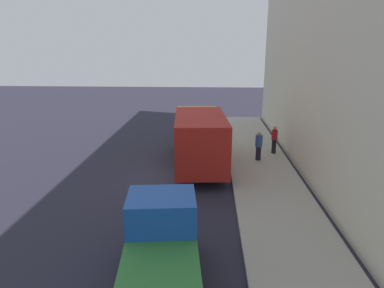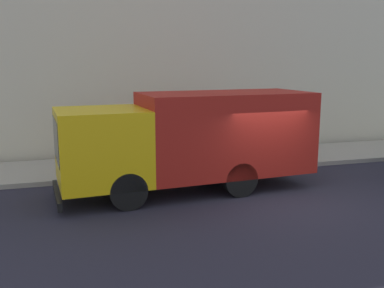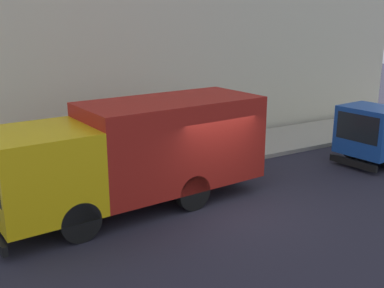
{
  "view_description": "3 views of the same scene",
  "coord_description": "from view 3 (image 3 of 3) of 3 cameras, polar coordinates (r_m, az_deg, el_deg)",
  "views": [
    {
      "loc": [
        1.91,
        -15.64,
        6.31
      ],
      "look_at": [
        0.95,
        1.91,
        1.28
      ],
      "focal_mm": 31.82,
      "sensor_mm": 36.0,
      "label": 1
    },
    {
      "loc": [
        -11.09,
        5.66,
        3.91
      ],
      "look_at": [
        0.66,
        2.29,
        1.59
      ],
      "focal_mm": 40.31,
      "sensor_mm": 36.0,
      "label": 2
    },
    {
      "loc": [
        -10.1,
        7.09,
        5.29
      ],
      "look_at": [
        1.34,
        0.32,
        1.6
      ],
      "focal_mm": 42.98,
      "sensor_mm": 36.0,
      "label": 3
    }
  ],
  "objects": [
    {
      "name": "sidewalk",
      "position": [
        17.2,
        -4.73,
        -2.18
      ],
      "size": [
        3.34,
        30.0,
        0.16
      ],
      "primitive_type": "cube",
      "color": "#A29B8F",
      "rests_on": "ground"
    },
    {
      "name": "pedestrian_walking",
      "position": [
        15.94,
        -13.73,
        -0.43
      ],
      "size": [
        0.55,
        0.55,
        1.67
      ],
      "rotation": [
        0.0,
        0.0,
        3.9
      ],
      "color": "black",
      "rests_on": "sidewalk"
    },
    {
      "name": "large_utility_truck",
      "position": [
        12.98,
        -6.78,
        -0.79
      ],
      "size": [
        3.08,
        7.96,
        3.01
      ],
      "rotation": [
        0.0,
        0.0,
        0.08
      ],
      "color": "yellow",
      "rests_on": "ground"
    },
    {
      "name": "ground",
      "position": [
        13.43,
        4.15,
        -7.74
      ],
      "size": [
        80.0,
        80.0,
        0.0
      ],
      "primitive_type": "plane",
      "color": "#252331"
    },
    {
      "name": "pedestrian_standing",
      "position": [
        16.67,
        -19.27,
        -0.18
      ],
      "size": [
        0.49,
        0.49,
        1.64
      ],
      "rotation": [
        0.0,
        0.0,
        2.45
      ],
      "color": "black",
      "rests_on": "sidewalk"
    }
  ]
}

